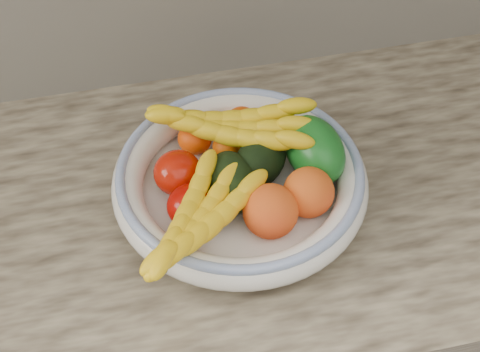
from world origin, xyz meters
The scene contains 15 objects.
kitchen_counter centered at (0.00, 1.69, 0.46)m, with size 2.44×0.66×1.40m.
fruit_bowl centered at (0.00, 1.66, 0.95)m, with size 0.39×0.39×0.08m.
clementine_back_left centered at (-0.05, 1.76, 0.95)m, with size 0.06×0.06×0.05m, color #FB4E05.
clementine_back_right centered at (0.03, 1.78, 0.95)m, with size 0.06×0.06×0.05m, color #ED4F04.
clementine_back_mid centered at (0.01, 1.74, 0.95)m, with size 0.06×0.06×0.05m, color orange.
clementine_extra centered at (0.00, 1.73, 0.95)m, with size 0.05×0.05×0.04m, color #F26005.
tomato_left centered at (-0.09, 1.68, 0.96)m, with size 0.07×0.07×0.07m, color #AB1204.
tomato_near_left centered at (-0.08, 1.62, 0.96)m, with size 0.07×0.07×0.06m, color #9D0600.
avocado_center centered at (-0.02, 1.65, 0.96)m, with size 0.08×0.11×0.08m, color black.
avocado_right centered at (0.04, 1.68, 0.96)m, with size 0.07×0.11×0.07m, color black.
green_mango centered at (0.12, 1.67, 0.98)m, with size 0.08×0.13×0.09m, color #0F5416.
peach_front centered at (0.03, 1.58, 0.97)m, with size 0.08×0.08×0.08m, color orange.
peach_right centered at (0.09, 1.60, 0.97)m, with size 0.08×0.08×0.08m, color orange.
banana_bunch_back centered at (0.00, 1.73, 0.99)m, with size 0.28×0.11×0.08m, color yellow, non-canonical shape.
banana_bunch_front centered at (-0.08, 1.57, 0.98)m, with size 0.27×0.11×0.07m, color yellow, non-canonical shape.
Camera 1 is at (-0.16, 0.93, 1.78)m, focal length 55.00 mm.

